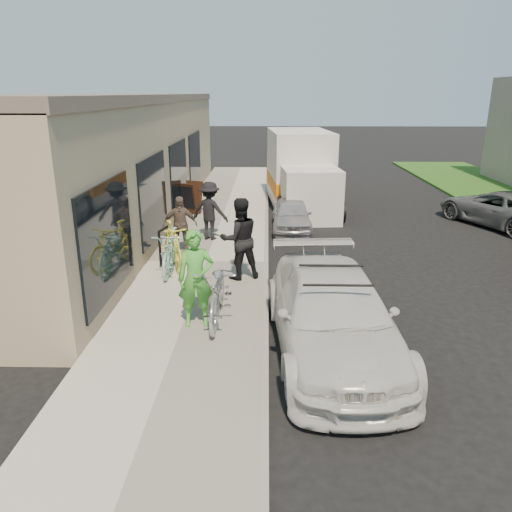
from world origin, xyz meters
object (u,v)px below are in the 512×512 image
object	(u,v)px
moving_truck	(301,174)
cruiser_bike_a	(173,249)
man_standing	(240,239)
cruiser_bike_c	(173,246)
sedan_silver	(292,215)
cruiser_bike_b	(171,251)
sedan_white	(332,314)
bike_rack	(164,242)
tandem_bike	(218,291)
far_car_gray	(499,208)
bystander_b	(180,225)
bystander_a	(210,211)
sandwich_board	(190,198)
woman_rider	(196,279)

from	to	relation	value
moving_truck	cruiser_bike_a	size ratio (longest dim) A/B	3.74
man_standing	cruiser_bike_c	world-z (taller)	man_standing
moving_truck	cruiser_bike_a	world-z (taller)	moving_truck
sedan_silver	man_standing	world-z (taller)	man_standing
sedan_silver	cruiser_bike_b	xyz separation A→B (m)	(-3.10, -4.38, 0.14)
sedan_white	man_standing	bearing A→B (deg)	115.00
bike_rack	tandem_bike	distance (m)	3.69
cruiser_bike_a	cruiser_bike_b	world-z (taller)	cruiser_bike_b
far_car_gray	cruiser_bike_a	distance (m)	11.25
bystander_b	bystander_a	bearing A→B (deg)	55.89
sandwich_board	woman_rider	size ratio (longest dim) A/B	0.62
bike_rack	bystander_b	distance (m)	0.86
sedan_white	sedan_silver	size ratio (longest dim) A/B	1.63
woman_rider	cruiser_bike_b	world-z (taller)	woman_rider
sandwich_board	bystander_a	size ratio (longest dim) A/B	0.66
bike_rack	sandwich_board	size ratio (longest dim) A/B	0.82
cruiser_bike_b	bystander_a	world-z (taller)	bystander_a
sedan_silver	cruiser_bike_a	xyz separation A→B (m)	(-3.08, -4.17, 0.12)
sedan_white	tandem_bike	distance (m)	2.24
sedan_white	far_car_gray	distance (m)	11.06
cruiser_bike_b	cruiser_bike_c	world-z (taller)	cruiser_bike_c
sedan_silver	tandem_bike	xyz separation A→B (m)	(-1.71, -7.03, 0.20)
sedan_white	tandem_bike	xyz separation A→B (m)	(-2.03, 0.94, 0.01)
sedan_silver	bike_rack	bearing A→B (deg)	-131.41
far_car_gray	bystander_b	world-z (taller)	bystander_b
man_standing	bystander_b	world-z (taller)	man_standing
woman_rider	cruiser_bike_b	distance (m)	3.10
sedan_white	far_car_gray	bearing A→B (deg)	49.10
tandem_bike	woman_rider	bearing A→B (deg)	-145.40
sandwich_board	far_car_gray	distance (m)	10.57
tandem_bike	bystander_b	bearing A→B (deg)	108.81
man_standing	sandwich_board	bearing A→B (deg)	-92.31
sedan_white	cruiser_bike_b	distance (m)	4.96
sedan_silver	cruiser_bike_a	distance (m)	5.18
tandem_bike	bystander_a	bearing A→B (deg)	97.74
woman_rider	bystander_b	bearing A→B (deg)	95.32
far_car_gray	woman_rider	distance (m)	12.19
sandwich_board	tandem_bike	bearing A→B (deg)	-54.48
cruiser_bike_b	bike_rack	bearing A→B (deg)	112.08
sedan_white	bystander_b	xyz separation A→B (m)	(-3.43, 5.02, 0.23)
sedan_white	moving_truck	size ratio (longest dim) A/B	0.82
cruiser_bike_a	sedan_silver	bearing A→B (deg)	53.06
bike_rack	man_standing	bearing A→B (deg)	-28.24
woman_rider	cruiser_bike_a	world-z (taller)	woman_rider
sedan_white	bystander_a	size ratio (longest dim) A/B	2.91
moving_truck	cruiser_bike_b	bearing A→B (deg)	-119.13
moving_truck	bystander_a	distance (m)	5.99
bike_rack	woman_rider	xyz separation A→B (m)	(1.30, -3.54, 0.36)
sandwich_board	far_car_gray	size ratio (longest dim) A/B	0.27
sedan_white	moving_truck	xyz separation A→B (m)	(0.19, 11.60, 0.58)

